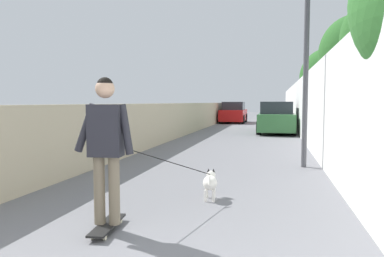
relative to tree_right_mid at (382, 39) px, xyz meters
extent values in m
plane|color=slate|center=(6.50, 3.84, -2.98)|extent=(80.00, 80.00, 0.00)
cube|color=tan|center=(4.50, 6.51, -2.25)|extent=(48.00, 0.30, 1.47)
cube|color=white|center=(4.50, 1.18, -1.69)|extent=(48.00, 0.30, 2.58)
cylinder|color=brown|center=(0.00, 0.00, -1.74)|extent=(0.28, 0.28, 2.47)
ellipsoid|color=#2D6628|center=(0.00, 0.00, 0.05)|extent=(1.86, 1.86, 2.04)
cylinder|color=#473523|center=(5.50, -0.43, -1.69)|extent=(0.18, 0.18, 2.58)
ellipsoid|color=#2D6628|center=(5.50, -0.43, 0.35)|extent=(2.48, 2.48, 2.96)
cylinder|color=brown|center=(11.50, -0.42, -2.00)|extent=(0.32, 0.32, 1.95)
ellipsoid|color=#2D6628|center=(11.50, -0.42, -0.11)|extent=(3.04, 3.04, 3.19)
cylinder|color=#4C4C51|center=(-0.60, 1.73, -0.74)|extent=(0.12, 0.12, 4.49)
cube|color=black|center=(-5.46, 4.31, -2.91)|extent=(0.82, 0.29, 0.02)
cylinder|color=beige|center=(-5.19, 4.41, -2.95)|extent=(0.06, 0.04, 0.06)
cylinder|color=beige|center=(-5.17, 4.27, -2.95)|extent=(0.06, 0.04, 0.06)
cylinder|color=beige|center=(-5.74, 4.35, -2.95)|extent=(0.06, 0.04, 0.06)
cylinder|color=beige|center=(-5.73, 4.21, -2.95)|extent=(0.06, 0.04, 0.06)
cylinder|color=#726651|center=(-5.47, 4.40, -2.49)|extent=(0.14, 0.14, 0.80)
cylinder|color=#726651|center=(-5.45, 4.22, -2.49)|extent=(0.14, 0.14, 0.80)
cube|color=#26262D|center=(-5.46, 4.31, -1.79)|extent=(0.26, 0.40, 0.60)
cylinder|color=#26262D|center=(-5.48, 4.55, -1.76)|extent=(0.12, 0.29, 0.58)
cylinder|color=#26262D|center=(-5.43, 4.07, -1.78)|extent=(0.11, 0.18, 0.59)
sphere|color=tan|center=(-5.46, 4.31, -1.31)|extent=(0.22, 0.22, 0.22)
sphere|color=black|center=(-5.46, 4.31, -1.27)|extent=(0.19, 0.19, 0.19)
ellipsoid|color=white|center=(-3.87, 3.37, -2.71)|extent=(0.38, 0.26, 0.22)
sphere|color=white|center=(-3.63, 3.40, -2.64)|extent=(0.15, 0.15, 0.15)
cone|color=black|center=(-3.63, 3.44, -2.56)|extent=(0.06, 0.06, 0.06)
cone|color=black|center=(-3.62, 3.36, -2.56)|extent=(0.06, 0.06, 0.06)
cylinder|color=white|center=(-3.76, 3.44, -2.89)|extent=(0.04, 0.04, 0.18)
cylinder|color=white|center=(-3.75, 3.32, -2.89)|extent=(0.04, 0.04, 0.18)
cylinder|color=white|center=(-3.99, 3.42, -2.89)|extent=(0.04, 0.04, 0.18)
cylinder|color=white|center=(-3.97, 3.30, -2.89)|extent=(0.04, 0.04, 0.18)
cylinder|color=white|center=(-4.09, 3.34, -2.63)|extent=(0.14, 0.04, 0.13)
cylinder|color=black|center=(-4.66, 3.84, -2.26)|extent=(1.60, 0.95, 0.66)
cube|color=#336B38|center=(8.93, 2.33, -2.42)|extent=(4.33, 1.70, 0.80)
cube|color=#262B33|center=(8.93, 2.33, -1.74)|extent=(2.25, 1.50, 0.60)
cylinder|color=black|center=(10.27, 3.12, -2.66)|extent=(0.64, 0.22, 0.64)
cylinder|color=black|center=(10.27, 1.54, -2.66)|extent=(0.64, 0.22, 0.64)
cylinder|color=black|center=(7.58, 3.12, -2.66)|extent=(0.64, 0.22, 0.64)
cylinder|color=black|center=(7.58, 1.54, -2.66)|extent=(0.64, 0.22, 0.64)
cube|color=#B71414|center=(17.04, 5.36, -2.42)|extent=(3.89, 1.70, 0.80)
cube|color=#262B33|center=(17.04, 5.36, -1.74)|extent=(2.03, 1.50, 0.60)
cylinder|color=black|center=(18.25, 6.15, -2.66)|extent=(0.64, 0.22, 0.64)
cylinder|color=black|center=(18.25, 4.57, -2.66)|extent=(0.64, 0.22, 0.64)
cylinder|color=black|center=(15.83, 6.15, -2.66)|extent=(0.64, 0.22, 0.64)
cylinder|color=black|center=(15.83, 4.57, -2.66)|extent=(0.64, 0.22, 0.64)
camera|label=1|loc=(-9.22, 2.41, -1.47)|focal=33.31mm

